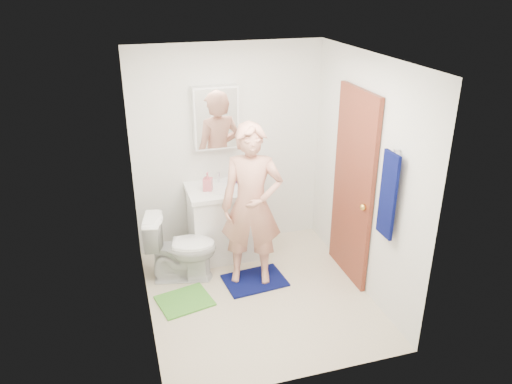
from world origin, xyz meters
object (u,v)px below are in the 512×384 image
vanity_cabinet (223,224)px  towel (388,195)px  toilet (182,247)px  toothbrush_cup (236,178)px  soap_dispenser (208,181)px  medicine_cabinet (216,118)px  man (252,206)px

vanity_cabinet → towel: towel is taller
toilet → toothbrush_cup: toothbrush_cup is taller
soap_dispenser → toothbrush_cup: bearing=21.2°
vanity_cabinet → toilet: 0.65m
vanity_cabinet → toothbrush_cup: (0.19, 0.12, 0.50)m
vanity_cabinet → towel: (1.18, -1.48, 0.85)m
medicine_cabinet → toothbrush_cup: size_ratio=5.10×
soap_dispenser → toilet: bearing=-137.8°
soap_dispenser → toothbrush_cup: soap_dispenser is taller
vanity_cabinet → toothbrush_cup: 0.55m
towel → soap_dispenser: bearing=132.5°
towel → man: bearing=139.4°
toothbrush_cup → man: 0.74m
towel → toothbrush_cup: (-0.99, 1.60, -0.35)m
vanity_cabinet → towel: size_ratio=1.00×
toilet → toothbrush_cup: bearing=-44.6°
medicine_cabinet → soap_dispenser: (-0.16, -0.24, -0.64)m
toilet → toothbrush_cup: (0.73, 0.48, 0.53)m
towel → man: 1.38m
towel → man: size_ratio=0.46×
toothbrush_cup → man: (-0.02, -0.74, -0.02)m
toilet → man: man is taller
toilet → towel: bearing=-111.0°
medicine_cabinet → man: medicine_cabinet is taller
toilet → man: size_ratio=0.43×
toothbrush_cup → man: size_ratio=0.08×
towel → vanity_cabinet: bearing=128.5°
medicine_cabinet → soap_dispenser: bearing=-124.1°
towel → man: (-1.01, 0.87, -0.36)m
vanity_cabinet → medicine_cabinet: (0.00, 0.22, 1.20)m
toilet → toothbrush_cup: 1.02m
man → toothbrush_cup: bearing=106.3°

